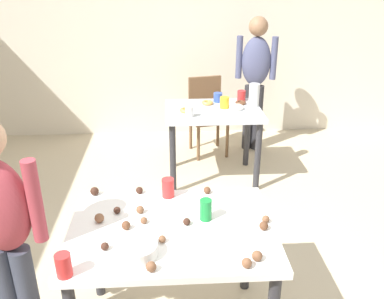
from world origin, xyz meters
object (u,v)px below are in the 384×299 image
at_px(person_girl_near, 4,228).
at_px(person_adult_far, 255,73).
at_px(mixing_bowl, 138,250).
at_px(dining_table_far, 213,121).
at_px(soda_can, 206,210).
at_px(pitcher_far, 254,95).
at_px(chair_far_table, 207,111).
at_px(dining_table_near, 172,243).

bearing_deg(person_girl_near, person_adult_far, 56.80).
distance_m(person_adult_far, mixing_bowl, 3.11).
bearing_deg(dining_table_far, person_girl_near, -121.72).
xyz_separation_m(soda_can, pitcher_far, (0.65, 1.94, 0.05)).
distance_m(chair_far_table, person_adult_far, 0.69).
bearing_deg(pitcher_far, chair_far_table, 122.42).
xyz_separation_m(dining_table_near, person_adult_far, (0.98, 2.67, 0.27)).
bearing_deg(mixing_bowl, dining_table_far, 74.61).
bearing_deg(mixing_bowl, person_girl_near, 169.16).
height_order(dining_table_far, person_girl_near, person_girl_near).
relative_size(dining_table_near, person_adult_far, 0.72).
bearing_deg(mixing_bowl, chair_far_table, 78.10).
height_order(person_girl_near, mixing_bowl, person_girl_near).
bearing_deg(chair_far_table, person_girl_near, -114.87).
bearing_deg(chair_far_table, pitcher_far, -57.58).
bearing_deg(mixing_bowl, pitcher_far, 65.82).
distance_m(dining_table_far, chair_far_table, 0.71).
relative_size(dining_table_near, person_girl_near, 0.78).
relative_size(dining_table_near, pitcher_far, 4.86).
bearing_deg(mixing_bowl, soda_can, 39.17).
distance_m(chair_far_table, pitcher_far, 0.83).
relative_size(chair_far_table, person_girl_near, 0.61).
bearing_deg(person_adult_far, chair_far_table, -176.88).
height_order(chair_far_table, person_girl_near, person_girl_near).
distance_m(dining_table_near, mixing_bowl, 0.31).
height_order(chair_far_table, person_adult_far, person_adult_far).
height_order(dining_table_near, person_adult_far, person_adult_far).
distance_m(person_girl_near, pitcher_far, 2.69).
bearing_deg(person_girl_near, soda_can, 9.05).
bearing_deg(person_girl_near, chair_far_table, 65.13).
bearing_deg(pitcher_far, soda_can, -108.41).
height_order(dining_table_near, dining_table_far, same).
bearing_deg(dining_table_near, person_girl_near, -173.30).
bearing_deg(soda_can, pitcher_far, 71.59).
bearing_deg(dining_table_near, person_adult_far, 69.86).
xyz_separation_m(person_girl_near, mixing_bowl, (0.66, -0.13, -0.06)).
height_order(dining_table_far, chair_far_table, chair_far_table).
height_order(mixing_bowl, pitcher_far, pitcher_far).
xyz_separation_m(dining_table_near, dining_table_far, (0.43, 1.94, -0.02)).
height_order(dining_table_far, pitcher_far, pitcher_far).
height_order(chair_far_table, pitcher_far, pitcher_far).
xyz_separation_m(chair_far_table, person_girl_near, (-1.27, -2.74, 0.35)).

